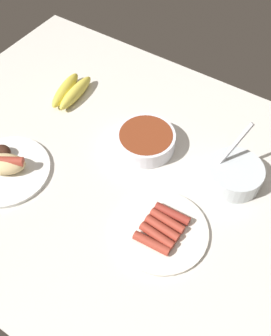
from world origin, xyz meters
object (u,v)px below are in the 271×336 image
(banana_bunch, at_px, (70,91))
(plate_sausages, at_px, (162,230))
(bowl_coleslaw, at_px, (235,174))
(bowl_chili, at_px, (146,140))
(plate_hotdog_assembled, at_px, (5,167))

(banana_bunch, distance_m, plate_sausages, 0.52)
(plate_sausages, bearing_deg, banana_bunch, -27.56)
(bowl_coleslaw, bearing_deg, plate_sausages, 71.46)
(bowl_chili, bearing_deg, bowl_coleslaw, -174.11)
(plate_hotdog_assembled, relative_size, plate_sausages, 1.05)
(plate_sausages, xyz_separation_m, bowl_coleslaw, (-0.07, -0.22, 0.02))
(plate_sausages, bearing_deg, bowl_coleslaw, -108.54)
(bowl_coleslaw, height_order, bowl_chili, bowl_coleslaw)
(plate_hotdog_assembled, distance_m, bowl_chili, 0.37)
(plate_sausages, height_order, bowl_chili, bowl_chili)
(banana_bunch, xyz_separation_m, plate_hotdog_assembled, (-0.04, 0.31, -0.00))
(banana_bunch, relative_size, plate_sausages, 0.78)
(bowl_coleslaw, bearing_deg, plate_hotdog_assembled, 30.25)
(plate_hotdog_assembled, bearing_deg, banana_bunch, -82.84)
(plate_hotdog_assembled, height_order, plate_sausages, plate_hotdog_assembled)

